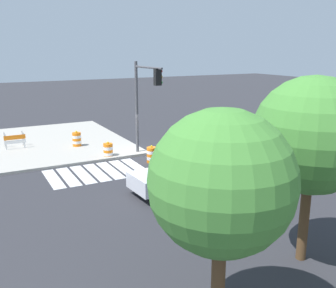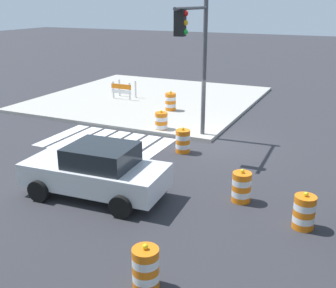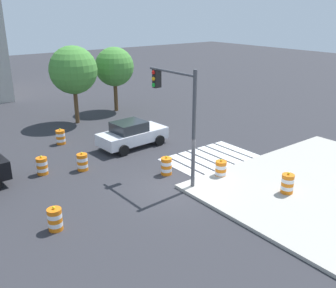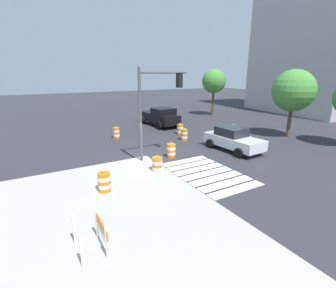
% 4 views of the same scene
% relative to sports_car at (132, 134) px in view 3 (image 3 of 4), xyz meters
% --- Properties ---
extents(ground_plane, '(120.00, 120.00, 0.00)m').
position_rel_sports_car_xyz_m(ground_plane, '(-1.47, -6.10, -0.81)').
color(ground_plane, '#2D2D33').
extents(crosswalk_stripes, '(5.10, 3.20, 0.02)m').
position_rel_sports_car_xyz_m(crosswalk_stripes, '(2.53, -4.30, -0.80)').
color(crosswalk_stripes, silver).
rests_on(crosswalk_stripes, ground).
extents(sports_car, '(4.41, 2.34, 1.63)m').
position_rel_sports_car_xyz_m(sports_car, '(0.00, 0.00, 0.00)').
color(sports_car, silver).
rests_on(sports_car, ground).
extents(traffic_barrel_near_corner, '(0.56, 0.56, 1.02)m').
position_rel_sports_car_xyz_m(traffic_barrel_near_corner, '(-0.84, -4.60, -0.36)').
color(traffic_barrel_near_corner, orange).
rests_on(traffic_barrel_near_corner, ground).
extents(traffic_barrel_crosswalk_end, '(0.56, 0.56, 1.02)m').
position_rel_sports_car_xyz_m(traffic_barrel_crosswalk_end, '(-3.31, 3.15, -0.36)').
color(traffic_barrel_crosswalk_end, orange).
rests_on(traffic_barrel_crosswalk_end, ground).
extents(traffic_barrel_median_near, '(0.56, 0.56, 1.02)m').
position_rel_sports_car_xyz_m(traffic_barrel_median_near, '(-4.04, -1.47, -0.36)').
color(traffic_barrel_median_near, orange).
rests_on(traffic_barrel_median_near, ground).
extents(traffic_barrel_median_far, '(0.56, 0.56, 1.02)m').
position_rel_sports_car_xyz_m(traffic_barrel_median_far, '(-7.40, -6.13, -0.36)').
color(traffic_barrel_median_far, orange).
rests_on(traffic_barrel_median_far, ground).
extents(traffic_barrel_far_curb, '(0.56, 0.56, 1.02)m').
position_rel_sports_car_xyz_m(traffic_barrel_far_curb, '(1.07, -6.62, -0.36)').
color(traffic_barrel_far_curb, orange).
rests_on(traffic_barrel_far_curb, ground).
extents(traffic_barrel_lane_center, '(0.56, 0.56, 1.02)m').
position_rel_sports_car_xyz_m(traffic_barrel_lane_center, '(-5.91, -0.67, -0.36)').
color(traffic_barrel_lane_center, orange).
rests_on(traffic_barrel_lane_center, ground).
extents(traffic_barrel_on_sidewalk, '(0.56, 0.56, 1.02)m').
position_rel_sports_car_xyz_m(traffic_barrel_on_sidewalk, '(2.09, -9.84, -0.21)').
color(traffic_barrel_on_sidewalk, orange).
rests_on(traffic_barrel_on_sidewalk, sidewalk_corner).
extents(traffic_light_pole, '(0.47, 3.29, 5.50)m').
position_rel_sports_car_xyz_m(traffic_light_pole, '(-0.92, -5.56, 3.10)').
color(traffic_light_pole, '#4C4C51').
rests_on(traffic_light_pole, sidewalk_corner).
extents(street_tree_streetside_mid, '(3.44, 3.44, 5.66)m').
position_rel_sports_car_xyz_m(street_tree_streetside_mid, '(-0.46, 6.89, 3.11)').
color(street_tree_streetside_mid, brown).
rests_on(street_tree_streetside_mid, ground).
extents(street_tree_streetside_far, '(3.14, 3.14, 5.22)m').
position_rel_sports_car_xyz_m(street_tree_streetside_far, '(3.67, 8.24, 2.82)').
color(street_tree_streetside_far, brown).
rests_on(street_tree_streetside_far, ground).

